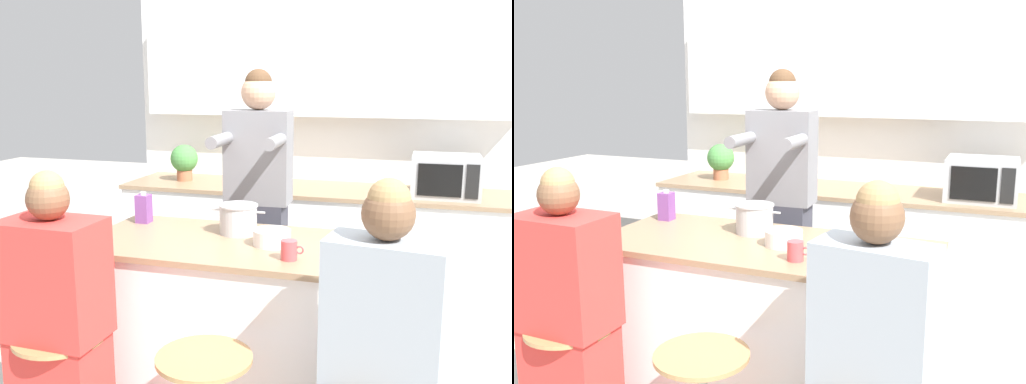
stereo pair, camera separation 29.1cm
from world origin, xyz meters
The scene contains 14 objects.
wall_back centered at (0.00, 1.88, 1.54)m, with size 3.16×0.22×2.70m.
back_counter centered at (0.00, 1.55, 0.46)m, with size 2.94×0.69×0.92m.
kitchen_island centered at (0.00, 0.00, 0.47)m, with size 1.73×0.78×0.92m.
person_cooking centered at (-0.16, 0.63, 0.91)m, with size 0.42×0.55×1.80m.
person_wrapped_blanket centered at (-0.69, -0.67, 0.64)m, with size 0.44×0.29×1.36m.
person_seated_near centered at (0.71, -0.67, 0.64)m, with size 0.45×0.31×1.40m.
cooking_pot centered at (-0.12, 0.16, 1.00)m, with size 0.30×0.21×0.16m.
fruit_bowl centered at (0.11, 0.00, 0.96)m, with size 0.19×0.19×0.08m.
coffee_cup_near centered at (0.67, 0.02, 0.96)m, with size 0.11×0.08×0.08m.
coffee_cup_far centered at (0.25, -0.21, 0.97)m, with size 0.11×0.08×0.09m.
banana_bunch centered at (0.56, -0.24, 0.94)m, with size 0.14×0.10×0.05m.
juice_carton centered at (-0.72, 0.22, 1.00)m, with size 0.08×0.08×0.18m.
microwave centered at (0.96, 1.51, 1.07)m, with size 0.46×0.41×0.29m.
potted_plant centered at (-1.06, 1.55, 1.09)m, with size 0.22×0.22×0.29m.
Camera 1 is at (0.84, -2.66, 1.74)m, focal length 40.00 mm.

